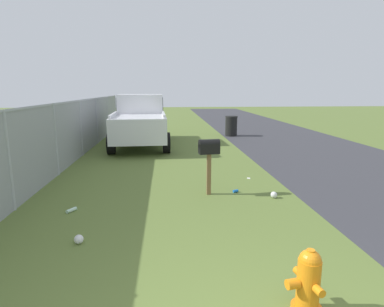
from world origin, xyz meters
The scene contains 11 objects.
road_asphalt centered at (6.00, -4.95, 0.00)m, with size 60.00×5.51×0.01m, color #38383D.
fire_hydrant centered at (1.00, -0.80, 0.34)m, with size 0.46×0.42×0.71m.
mailbox centered at (4.90, -0.28, 0.99)m, with size 0.26×0.47×1.25m.
pickup_truck centered at (11.58, 1.70, 1.11)m, with size 5.30×2.40×2.09m.
trash_bin centered at (13.79, -2.60, 0.50)m, with size 0.61×0.61×1.00m.
fence_section centered at (8.18, 3.62, 1.05)m, with size 18.41×0.07×1.95m.
litter_wrapper_by_mailbox centered at (6.10, -1.51, 0.00)m, with size 0.12×0.08×0.01m, color silver.
litter_bag_far_scatter centered at (4.53, -1.66, 0.07)m, with size 0.14×0.14×0.14m, color silver.
litter_bag_midfield_b centered at (2.75, 2.01, 0.07)m, with size 0.14×0.14×0.14m, color silver.
litter_bottle_near_hydrant centered at (4.07, 2.49, 0.04)m, with size 0.07×0.07×0.22m, color #B2D8BF.
litter_can_midfield_a centered at (4.97, -0.91, 0.03)m, with size 0.07×0.07×0.12m, color blue.
Camera 1 is at (-1.88, 0.65, 2.32)m, focal length 29.82 mm.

